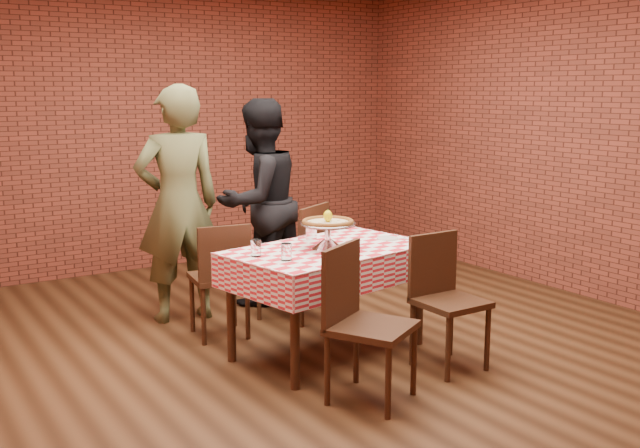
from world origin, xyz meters
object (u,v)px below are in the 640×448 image
at_px(pizza, 328,223).
at_px(chair_near_left, 372,325).
at_px(chair_near_right, 451,304).
at_px(chair_far_left, 219,279).
at_px(diner_black, 259,202).
at_px(condiment_caddy, 307,229).
at_px(water_glass_left, 286,252).
at_px(pizza_stand, 328,236).
at_px(table, 328,301).
at_px(chair_far_right, 292,261).
at_px(diner_olive, 178,204).
at_px(water_glass_right, 256,248).

distance_m(pizza, chair_near_left, 0.95).
relative_size(chair_near_right, chair_far_left, 1.02).
bearing_deg(diner_black, condiment_caddy, 64.86).
bearing_deg(condiment_caddy, diner_black, 67.29).
bearing_deg(water_glass_left, pizza_stand, 20.51).
height_order(table, chair_near_left, chair_near_left).
height_order(pizza, chair_near_left, pizza).
bearing_deg(condiment_caddy, water_glass_left, -146.40).
xyz_separation_m(chair_far_right, diner_black, (-0.01, 0.54, 0.41)).
bearing_deg(diner_black, diner_olive, -8.28).
bearing_deg(pizza_stand, pizza, 0.00).
relative_size(chair_far_right, diner_olive, 0.50).
xyz_separation_m(pizza_stand, chair_far_left, (-0.47, 0.76, -0.41)).
relative_size(table, diner_olive, 0.73).
height_order(chair_near_right, chair_far_left, chair_near_right).
distance_m(pizza_stand, chair_near_right, 0.94).
bearing_deg(chair_near_left, diner_olive, 70.65).
height_order(water_glass_right, condiment_caddy, condiment_caddy).
distance_m(table, chair_far_right, 0.88).
bearing_deg(table, pizza_stand, -131.75).
distance_m(pizza, water_glass_left, 0.46).
height_order(chair_near_left, chair_far_left, chair_near_left).
relative_size(chair_near_left, chair_far_right, 0.99).
height_order(table, diner_black, diner_black).
distance_m(table, chair_near_right, 0.86).
relative_size(pizza, chair_near_right, 0.40).
height_order(chair_far_left, diner_black, diner_black).
distance_m(table, pizza, 0.56).
height_order(chair_near_right, diner_black, diner_black).
distance_m(chair_far_left, diner_black, 1.04).
bearing_deg(pizza_stand, chair_near_left, -104.67).
height_order(chair_near_left, diner_olive, diner_olive).
bearing_deg(water_glass_right, chair_near_right, -33.67).
relative_size(pizza_stand, chair_far_right, 0.42).
relative_size(pizza_stand, condiment_caddy, 2.59).
height_order(table, chair_near_right, chair_near_right).
height_order(water_glass_left, diner_olive, diner_olive).
relative_size(chair_near_right, diner_olive, 0.47).
xyz_separation_m(water_glass_right, chair_far_left, (0.05, 0.71, -0.38)).
xyz_separation_m(table, condiment_caddy, (0.01, 0.30, 0.46)).
distance_m(chair_near_left, chair_far_left, 1.58).
xyz_separation_m(chair_near_left, chair_near_right, (0.75, 0.14, -0.02)).
relative_size(table, chair_far_right, 1.45).
bearing_deg(water_glass_right, table, -3.31).
bearing_deg(diner_black, water_glass_left, 52.36).
distance_m(pizza_stand, diner_black, 1.43).
bearing_deg(diner_black, chair_near_right, 83.23).
distance_m(chair_far_left, chair_far_right, 0.70).
distance_m(chair_near_left, diner_black, 2.28).
distance_m(chair_near_left, chair_near_right, 0.76).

